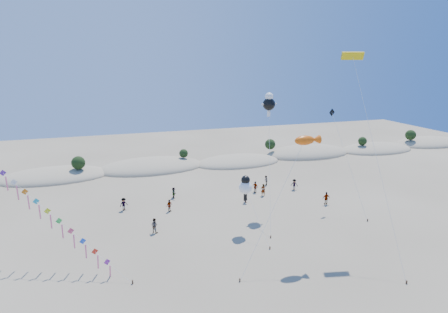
{
  "coord_description": "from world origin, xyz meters",
  "views": [
    {
      "loc": [
        -7.28,
        -20.25,
        18.76
      ],
      "look_at": [
        3.71,
        14.0,
        9.51
      ],
      "focal_mm": 30.0,
      "sensor_mm": 36.0,
      "label": 1
    }
  ],
  "objects": [
    {
      "name": "parafoil_kite",
      "position": [
        17.35,
        13.23,
        18.88
      ],
      "size": [
        2.37,
        11.78,
        19.65
      ],
      "color": "#3F2D1E",
      "rests_on": "ground"
    },
    {
      "name": "dark_kite",
      "position": [
        21.24,
        19.75,
        9.02
      ],
      "size": [
        1.44,
        7.87,
        12.72
      ],
      "color": "#3F2D1E",
      "rests_on": "ground"
    },
    {
      "name": "beachgoers",
      "position": [
        7.59,
        25.47,
        0.82
      ],
      "size": [
        27.14,
        12.34,
        1.75
      ],
      "color": "slate",
      "rests_on": "ground"
    },
    {
      "name": "fish_kite",
      "position": [
        11.0,
        10.64,
        11.34
      ],
      "size": [
        9.5,
        4.27,
        11.85
      ],
      "color": "#3F2D1E",
      "rests_on": "ground"
    },
    {
      "name": "dune_ridge",
      "position": [
        1.06,
        45.14,
        0.11
      ],
      "size": [
        145.3,
        11.49,
        5.57
      ],
      "color": "gray",
      "rests_on": "ground"
    },
    {
      "name": "cartoon_kite_low",
      "position": [
        7.0,
        16.44,
        5.28
      ],
      "size": [
        1.62,
        5.84,
        6.49
      ],
      "color": "#3F2D1E",
      "rests_on": "ground"
    },
    {
      "name": "cartoon_kite_high",
      "position": [
        12.48,
        22.82,
        13.61
      ],
      "size": [
        4.59,
        10.03,
        14.91
      ],
      "color": "#3F2D1E",
      "rests_on": "ground"
    }
  ]
}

